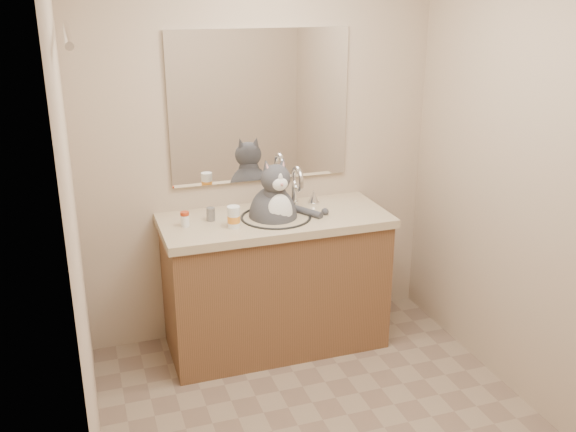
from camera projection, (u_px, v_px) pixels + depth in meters
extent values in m
cube|color=tan|center=(260.00, 147.00, 3.91)|extent=(2.20, 0.01, 2.40)
cube|color=tan|center=(531.00, 362.00, 1.67)|extent=(2.20, 0.01, 2.40)
cube|color=tan|center=(75.00, 242.00, 2.45)|extent=(0.01, 2.50, 2.40)
cube|color=tan|center=(550.00, 188.00, 3.12)|extent=(0.01, 2.50, 2.40)
cube|color=brown|center=(275.00, 286.00, 3.92)|extent=(1.30, 0.55, 0.80)
cube|color=tan|center=(275.00, 220.00, 3.77)|extent=(1.34, 0.59, 0.05)
torus|color=black|center=(276.00, 217.00, 3.75)|extent=(0.42, 0.42, 0.02)
ellipsoid|color=white|center=(276.00, 229.00, 3.77)|extent=(0.40, 0.40, 0.15)
cylinder|color=silver|center=(294.00, 190.00, 3.92)|extent=(0.03, 0.03, 0.18)
torus|color=silver|center=(297.00, 179.00, 3.83)|extent=(0.03, 0.16, 0.16)
cone|color=silver|center=(314.00, 196.00, 3.97)|extent=(0.06, 0.06, 0.08)
cube|color=white|center=(260.00, 107.00, 3.80)|extent=(1.10, 0.02, 0.90)
cube|color=#C1AD92|center=(94.00, 277.00, 2.63)|extent=(0.01, 1.20, 1.90)
cylinder|color=silver|center=(67.00, 31.00, 2.30)|extent=(0.02, 1.30, 0.02)
ellipsoid|color=#414146|center=(273.00, 218.00, 3.77)|extent=(0.31, 0.33, 0.38)
ellipsoid|color=white|center=(280.00, 214.00, 3.67)|extent=(0.16, 0.10, 0.24)
ellipsoid|color=#414146|center=(276.00, 179.00, 3.65)|extent=(0.19, 0.16, 0.17)
ellipsoid|color=white|center=(280.00, 184.00, 3.60)|extent=(0.09, 0.05, 0.07)
sphere|color=#D88C8C|center=(282.00, 184.00, 3.57)|extent=(0.02, 0.02, 0.02)
cone|color=#414146|center=(267.00, 166.00, 3.62)|extent=(0.08, 0.06, 0.08)
cone|color=#414146|center=(282.00, 164.00, 3.65)|extent=(0.08, 0.06, 0.08)
cylinder|color=#414146|center=(304.00, 211.00, 3.80)|extent=(0.16, 0.24, 0.04)
cylinder|color=white|center=(185.00, 221.00, 3.60)|extent=(0.05, 0.05, 0.07)
cylinder|color=#AC3112|center=(185.00, 214.00, 3.58)|extent=(0.05, 0.05, 0.02)
cylinder|color=white|center=(234.00, 219.00, 3.58)|extent=(0.08, 0.08, 0.10)
cylinder|color=orange|center=(234.00, 219.00, 3.58)|extent=(0.09, 0.09, 0.04)
cylinder|color=white|center=(233.00, 209.00, 3.56)|extent=(0.09, 0.09, 0.02)
cylinder|color=slate|center=(211.00, 214.00, 3.68)|extent=(0.06, 0.06, 0.08)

